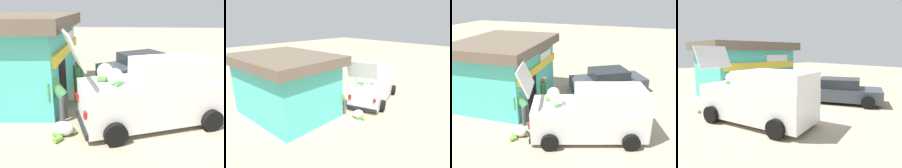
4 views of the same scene
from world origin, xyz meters
The scene contains 8 objects.
ground_plane centered at (0.00, 0.00, 0.00)m, with size 60.00×60.00×0.00m, color tan.
storefront_bar centered at (0.11, 5.05, 1.63)m, with size 5.58×4.40×3.14m.
delivery_van centered at (-1.85, 0.08, 0.98)m, with size 3.20×4.96×2.86m.
parked_sedan centered at (3.02, 0.30, 0.59)m, with size 3.70×4.45×1.25m.
vendor_standing centered at (-0.41, 2.73, 0.95)m, with size 0.48×0.48×1.66m.
customer_bending centered at (-1.89, 3.11, 0.89)m, with size 0.57×0.68×1.49m.
unloaded_banana_pile centered at (-2.84, 2.72, 0.17)m, with size 0.83×0.68×0.39m.
paint_bucket centered at (2.13, 2.06, 0.20)m, with size 0.28×0.28×0.40m, color blue.
Camera 3 is at (-9.83, -1.68, 5.35)m, focal length 38.32 mm.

